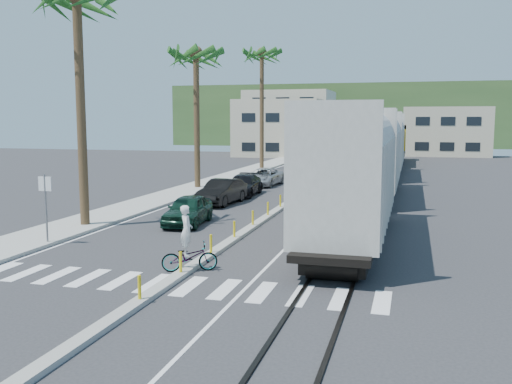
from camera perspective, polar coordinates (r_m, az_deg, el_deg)
ground at (r=20.48m, az=-6.43°, el=-7.65°), size 140.00×140.00×0.00m
sidewalk at (r=46.47m, az=-4.75°, el=0.85°), size 3.00×90.00×0.15m
rails at (r=46.71m, az=12.32°, el=0.69°), size 1.56×100.00×0.06m
median at (r=39.36m, az=4.39°, el=-0.29°), size 0.45×60.00×0.85m
crosswalk at (r=18.71m, az=-8.73°, el=-9.12°), size 14.00×2.20×0.01m
lane_markings at (r=44.70m, az=2.92°, el=0.52°), size 9.42×90.00×0.01m
freight_train at (r=44.93m, az=12.31°, el=4.11°), size 3.00×60.94×5.85m
palm_trees at (r=44.23m, az=-5.46°, el=14.46°), size 3.50×37.20×13.75m
street_sign at (r=25.32m, az=-20.30°, el=-0.64°), size 0.60×0.08×3.00m
buildings at (r=91.07m, az=6.68°, el=6.67°), size 38.00×27.00×10.00m
hillside at (r=118.59m, az=11.88°, el=7.49°), size 80.00×20.00×12.00m
car_lead at (r=28.83m, az=-6.81°, el=-1.78°), size 2.53×4.68×1.49m
car_second at (r=35.52m, az=-3.42°, el=0.01°), size 2.46×4.99×1.55m
car_third at (r=39.57m, az=-1.28°, el=0.69°), size 2.35×5.09×1.44m
car_rear at (r=45.40m, az=0.75°, el=1.49°), size 2.91×5.19×1.36m
cyclist at (r=20.04m, az=-6.73°, el=-5.86°), size 2.13×2.44×2.32m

